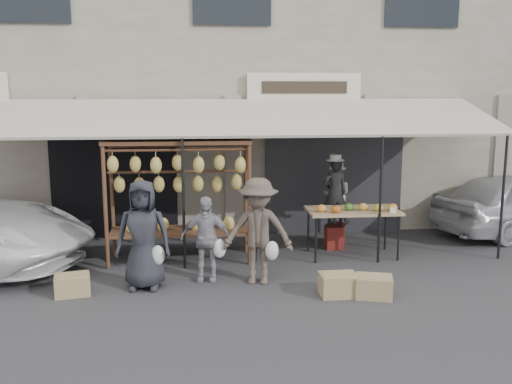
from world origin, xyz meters
TOP-DOWN VIEW (x-y plane):
  - ground_plane at (0.00, 0.00)m, footprint 90.00×90.00m
  - shophouse at (-0.00, 6.50)m, footprint 24.00×6.15m
  - awning at (0.01, 2.28)m, footprint 10.00×2.35m
  - banana_rack at (-1.09, 1.61)m, footprint 2.60×0.90m
  - produce_table at (2.13, 1.57)m, footprint 1.70×0.90m
  - vendor_left at (1.90, 2.14)m, footprint 0.54×0.40m
  - vendor_right at (2.04, 2.51)m, footprint 0.65×0.55m
  - customer_left at (-1.61, 0.19)m, footprint 0.89×0.61m
  - customer_mid at (-0.63, 0.48)m, footprint 0.86×0.45m
  - customer_right at (0.21, 0.26)m, footprint 1.23×0.87m
  - stool_left at (1.90, 2.14)m, footprint 0.37×0.37m
  - stool_right at (2.04, 2.51)m, footprint 0.34×0.34m
  - crate_near_a at (1.37, -0.43)m, footprint 0.56×0.43m
  - crate_near_b at (1.89, -0.56)m, footprint 0.63×0.54m
  - crate_far at (-2.69, -0.00)m, footprint 0.59×0.50m

SIDE VIEW (x-z plane):
  - ground_plane at x=0.00m, z-range 0.00..0.00m
  - crate_far at x=-2.69m, z-range 0.00..0.31m
  - crate_near_b at x=1.89m, z-range 0.00..0.33m
  - crate_near_a at x=1.37m, z-range 0.00..0.34m
  - stool_right at x=2.04m, z-range 0.00..0.42m
  - stool_left at x=1.90m, z-range 0.00..0.45m
  - customer_mid at x=-0.63m, z-range 0.00..1.41m
  - customer_right at x=0.21m, z-range 0.00..1.73m
  - customer_left at x=-1.61m, z-range 0.00..1.74m
  - produce_table at x=2.13m, z-range 0.35..1.39m
  - vendor_right at x=2.04m, z-range 0.42..1.58m
  - vendor_left at x=1.90m, z-range 0.45..1.79m
  - banana_rack at x=-1.09m, z-range 0.44..2.68m
  - awning at x=0.01m, z-range 1.12..4.03m
  - shophouse at x=0.00m, z-range 0.00..7.30m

